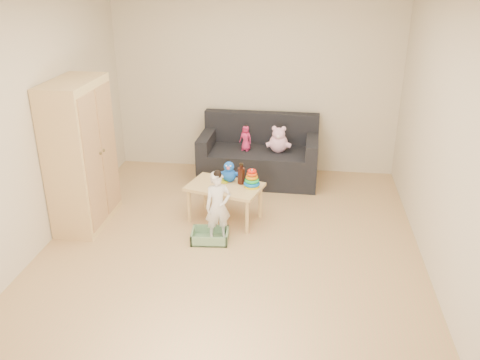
# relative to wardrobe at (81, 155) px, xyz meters

# --- Properties ---
(room) EXTENTS (4.50, 4.50, 4.50)m
(room) POSITION_rel_wardrobe_xyz_m (1.76, -0.29, 0.46)
(room) COLOR tan
(room) RESTS_ON ground
(wardrobe) EXTENTS (0.47, 0.93, 1.68)m
(wardrobe) POSITION_rel_wardrobe_xyz_m (0.00, 0.00, 0.00)
(wardrobe) COLOR #E5C37D
(wardrobe) RESTS_ON ground
(sofa) EXTENTS (1.62, 0.83, 0.45)m
(sofa) POSITION_rel_wardrobe_xyz_m (1.87, 1.48, -0.61)
(sofa) COLOR black
(sofa) RESTS_ON ground
(play_table) EXTENTS (0.95, 0.73, 0.44)m
(play_table) POSITION_rel_wardrobe_xyz_m (1.59, 0.26, -0.62)
(play_table) COLOR #DDB979
(play_table) RESTS_ON ground
(storage_bin) EXTENTS (0.43, 0.33, 0.12)m
(storage_bin) POSITION_rel_wardrobe_xyz_m (1.50, -0.27, -0.78)
(storage_bin) COLOR gray
(storage_bin) RESTS_ON ground
(toddler) EXTENTS (0.34, 0.29, 0.77)m
(toddler) POSITION_rel_wardrobe_xyz_m (1.59, -0.20, -0.45)
(toddler) COLOR white
(toddler) RESTS_ON ground
(pink_bear) EXTENTS (0.31, 0.28, 0.31)m
(pink_bear) POSITION_rel_wardrobe_xyz_m (2.14, 1.44, -0.23)
(pink_bear) COLOR #FFBBE2
(pink_bear) RESTS_ON sofa
(doll) EXTENTS (0.20, 0.17, 0.34)m
(doll) POSITION_rel_wardrobe_xyz_m (1.69, 1.44, -0.22)
(doll) COLOR #DE2968
(doll) RESTS_ON sofa
(ring_stacker) EXTENTS (0.19, 0.19, 0.22)m
(ring_stacker) POSITION_rel_wardrobe_xyz_m (1.90, 0.26, -0.31)
(ring_stacker) COLOR yellow
(ring_stacker) RESTS_ON play_table
(brown_bottle) EXTENTS (0.09, 0.09, 0.25)m
(brown_bottle) POSITION_rel_wardrobe_xyz_m (1.77, 0.34, -0.29)
(brown_bottle) COLOR black
(brown_bottle) RESTS_ON play_table
(blue_plush) EXTENTS (0.22, 0.18, 0.25)m
(blue_plush) POSITION_rel_wardrobe_xyz_m (1.62, 0.39, -0.27)
(blue_plush) COLOR blue
(blue_plush) RESTS_ON play_table
(wooden_figure) EXTENTS (0.05, 0.05, 0.11)m
(wooden_figure) POSITION_rel_wardrobe_xyz_m (1.52, 0.24, -0.34)
(wooden_figure) COLOR brown
(wooden_figure) RESTS_ON play_table
(yellow_book) EXTENTS (0.23, 0.23, 0.01)m
(yellow_book) POSITION_rel_wardrobe_xyz_m (1.53, 0.41, -0.39)
(yellow_book) COLOR #C9CD15
(yellow_book) RESTS_ON play_table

